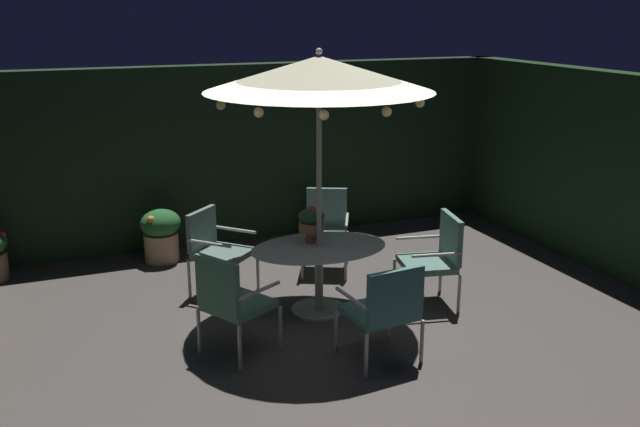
% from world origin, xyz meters
% --- Properties ---
extents(ground_plane, '(8.11, 6.47, 0.02)m').
position_xyz_m(ground_plane, '(0.00, 0.00, -0.01)').
color(ground_plane, '#47413D').
extents(hedge_backdrop_rear, '(8.11, 0.30, 2.47)m').
position_xyz_m(hedge_backdrop_rear, '(0.00, 3.08, 1.23)').
color(hedge_backdrop_rear, '#1C301C').
rests_on(hedge_backdrop_rear, ground_plane).
extents(hedge_backdrop_right, '(0.30, 6.47, 2.47)m').
position_xyz_m(hedge_backdrop_right, '(3.91, 0.00, 1.23)').
color(hedge_backdrop_right, '#1A3419').
rests_on(hedge_backdrop_right, ground_plane).
extents(patio_dining_table, '(1.50, 1.06, 0.75)m').
position_xyz_m(patio_dining_table, '(0.03, 0.21, 0.58)').
color(patio_dining_table, '#B6B5A4').
rests_on(patio_dining_table, ground_plane).
extents(patio_umbrella, '(2.34, 2.34, 2.83)m').
position_xyz_m(patio_umbrella, '(0.03, 0.21, 2.57)').
color(patio_umbrella, '#B5ADA4').
rests_on(patio_umbrella, ground_plane).
extents(centerpiece_planter, '(0.28, 0.28, 0.41)m').
position_xyz_m(centerpiece_planter, '(-0.00, 0.36, 1.00)').
color(centerpiece_planter, '#AF6949').
rests_on(centerpiece_planter, patio_dining_table).
extents(patio_chair_north, '(0.70, 0.65, 0.98)m').
position_xyz_m(patio_chair_north, '(0.16, -1.10, 0.57)').
color(patio_chair_north, '#B7B0AA').
rests_on(patio_chair_north, ground_plane).
extents(patio_chair_northeast, '(0.71, 0.75, 1.02)m').
position_xyz_m(patio_chair_northeast, '(1.32, -0.06, 0.58)').
color(patio_chair_northeast, '#B4AFA8').
rests_on(patio_chair_northeast, ground_plane).
extents(patio_chair_east, '(0.77, 0.79, 1.01)m').
position_xyz_m(patio_chair_east, '(0.60, 1.40, 0.58)').
color(patio_chair_east, '#B7B1AB').
rests_on(patio_chair_east, ground_plane).
extents(patio_chair_southeast, '(0.84, 0.84, 0.98)m').
position_xyz_m(patio_chair_southeast, '(-0.88, 1.16, 0.58)').
color(patio_chair_southeast, '#B6B4AC').
rests_on(patio_chair_southeast, ground_plane).
extents(patio_chair_south, '(0.79, 0.79, 1.02)m').
position_xyz_m(patio_chair_south, '(-1.12, -0.43, 0.59)').
color(patio_chair_south, '#B8AFA9').
rests_on(patio_chair_south, ground_plane).
extents(potted_plant_back_right, '(0.45, 0.45, 0.67)m').
position_xyz_m(potted_plant_back_right, '(0.98, 2.45, 0.34)').
color(potted_plant_back_right, beige).
rests_on(potted_plant_back_right, ground_plane).
extents(potted_plant_right_near, '(0.53, 0.53, 0.71)m').
position_xyz_m(potted_plant_right_near, '(-1.29, 2.48, 0.38)').
color(potted_plant_right_near, tan).
rests_on(potted_plant_right_near, ground_plane).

